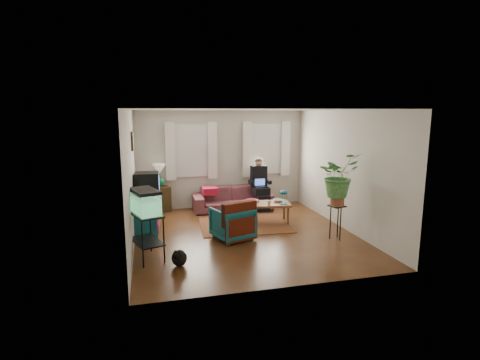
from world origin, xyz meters
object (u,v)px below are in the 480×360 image
object	(u,v)px
sofa	(232,195)
coffee_table	(265,213)
dresser	(147,213)
aquarium_stand	(147,237)
armchair	(232,221)
plant_stand	(336,222)
side_table	(160,199)

from	to	relation	value
sofa	coffee_table	bearing A→B (deg)	-68.68
dresser	aquarium_stand	xyz separation A→B (m)	(-0.01, -1.56, -0.00)
aquarium_stand	armchair	bearing A→B (deg)	3.12
sofa	dresser	size ratio (longest dim) A/B	2.22
coffee_table	dresser	bearing A→B (deg)	-169.32
plant_stand	armchair	bearing A→B (deg)	165.77
dresser	armchair	size ratio (longest dim) A/B	1.27
dresser	armchair	world-z (taller)	dresser
armchair	coffee_table	bearing A→B (deg)	-155.60
plant_stand	sofa	bearing A→B (deg)	118.80
dresser	coffee_table	bearing A→B (deg)	5.64
aquarium_stand	side_table	bearing A→B (deg)	64.86
side_table	coffee_table	xyz separation A→B (m)	(2.35, -1.63, -0.09)
armchair	aquarium_stand	bearing A→B (deg)	3.38
aquarium_stand	armchair	size ratio (longest dim) A/B	1.13
armchair	coffee_table	distance (m)	1.39
aquarium_stand	coffee_table	size ratio (longest dim) A/B	0.73
side_table	aquarium_stand	xyz separation A→B (m)	(-0.35, -3.26, 0.09)
side_table	armchair	world-z (taller)	armchair
side_table	dresser	xyz separation A→B (m)	(-0.34, -1.71, 0.09)
armchair	plant_stand	size ratio (longest dim) A/B	1.04
armchair	dresser	bearing A→B (deg)	-46.14
sofa	armchair	size ratio (longest dim) A/B	2.82
aquarium_stand	armchair	world-z (taller)	aquarium_stand
aquarium_stand	plant_stand	xyz separation A→B (m)	(3.73, 0.17, -0.06)
dresser	plant_stand	xyz separation A→B (m)	(3.72, -1.39, -0.07)
sofa	armchair	xyz separation A→B (m)	(-0.52, -2.26, -0.04)
armchair	coffee_table	world-z (taller)	armchair
dresser	aquarium_stand	size ratio (longest dim) A/B	1.12
side_table	plant_stand	size ratio (longest dim) A/B	0.93
side_table	sofa	bearing A→B (deg)	-9.67
armchair	plant_stand	world-z (taller)	armchair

